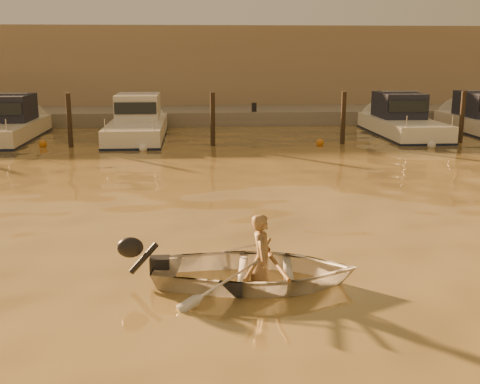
{
  "coord_description": "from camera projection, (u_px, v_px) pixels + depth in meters",
  "views": [
    {
      "loc": [
        -0.96,
        -8.84,
        3.52
      ],
      "look_at": [
        -0.04,
        2.85,
        0.75
      ],
      "focal_mm": 45.0,
      "sensor_mm": 36.0,
      "label": 1
    }
  ],
  "objects": [
    {
      "name": "ground_plane",
      "position": [
        256.0,
        280.0,
        9.46
      ],
      "size": [
        160.0,
        160.0,
        0.0
      ],
      "primitive_type": "plane",
      "color": "olive",
      "rests_on": "ground"
    },
    {
      "name": "dinghy",
      "position": [
        255.0,
        271.0,
        9.26
      ],
      "size": [
        3.36,
        2.57,
        0.65
      ],
      "primitive_type": "imported",
      "rotation": [
        0.0,
        0.0,
        1.46
      ],
      "color": "silver",
      "rests_on": "ground_plane"
    },
    {
      "name": "person",
      "position": [
        262.0,
        259.0,
        9.21
      ],
      "size": [
        0.39,
        0.55,
        1.41
      ],
      "primitive_type": "imported",
      "rotation": [
        0.0,
        0.0,
        1.46
      ],
      "color": "olive",
      "rests_on": "dinghy"
    },
    {
      "name": "outboard_motor",
      "position": [
        158.0,
        265.0,
        9.29
      ],
      "size": [
        0.94,
        0.5,
        0.7
      ],
      "primitive_type": null,
      "rotation": [
        0.0,
        0.0,
        -0.11
      ],
      "color": "black",
      "rests_on": "dinghy"
    },
    {
      "name": "oar_port",
      "position": [
        272.0,
        258.0,
        9.2
      ],
      "size": [
        0.27,
        2.1,
        0.13
      ],
      "primitive_type": "cylinder",
      "rotation": [
        1.54,
        0.0,
        0.1
      ],
      "color": "brown",
      "rests_on": "dinghy"
    },
    {
      "name": "oar_starboard",
      "position": [
        259.0,
        258.0,
        9.21
      ],
      "size": [
        0.65,
        2.03,
        0.13
      ],
      "primitive_type": "cylinder",
      "rotation": [
        1.54,
        0.0,
        -0.29
      ],
      "color": "brown",
      "rests_on": "dinghy"
    },
    {
      "name": "moored_boat_1",
      "position": [
        5.0,
        124.0,
        24.18
      ],
      "size": [
        2.32,
        6.88,
        1.75
      ],
      "primitive_type": null,
      "color": "beige",
      "rests_on": "ground_plane"
    },
    {
      "name": "moored_boat_2",
      "position": [
        137.0,
        123.0,
        24.59
      ],
      "size": [
        2.18,
        7.33,
        1.75
      ],
      "primitive_type": null,
      "color": "white",
      "rests_on": "ground_plane"
    },
    {
      "name": "moored_boat_4",
      "position": [
        403.0,
        120.0,
        25.45
      ],
      "size": [
        2.21,
        6.83,
        1.75
      ],
      "primitive_type": null,
      "color": "white",
      "rests_on": "ground_plane"
    },
    {
      "name": "piling_1",
      "position": [
        70.0,
        123.0,
        22.22
      ],
      "size": [
        0.18,
        0.18,
        2.2
      ],
      "primitive_type": "cylinder",
      "color": "#2D2319",
      "rests_on": "ground_plane"
    },
    {
      "name": "piling_2",
      "position": [
        213.0,
        122.0,
        22.62
      ],
      "size": [
        0.18,
        0.18,
        2.2
      ],
      "primitive_type": "cylinder",
      "color": "#2D2319",
      "rests_on": "ground_plane"
    },
    {
      "name": "piling_3",
      "position": [
        343.0,
        120.0,
        23.01
      ],
      "size": [
        0.18,
        0.18,
        2.2
      ],
      "primitive_type": "cylinder",
      "color": "#2D2319",
      "rests_on": "ground_plane"
    },
    {
      "name": "piling_4",
      "position": [
        462.0,
        119.0,
        23.37
      ],
      "size": [
        0.18,
        0.18,
        2.2
      ],
      "primitive_type": "cylinder",
      "color": "#2D2319",
      "rests_on": "ground_plane"
    },
    {
      "name": "fender_b",
      "position": [
        43.0,
        144.0,
        22.47
      ],
      "size": [
        0.3,
        0.3,
        0.3
      ],
      "primitive_type": "sphere",
      "color": "#C56C17",
      "rests_on": "ground_plane"
    },
    {
      "name": "fender_c",
      "position": [
        143.0,
        148.0,
        21.53
      ],
      "size": [
        0.3,
        0.3,
        0.3
      ],
      "primitive_type": "sphere",
      "color": "white",
      "rests_on": "ground_plane"
    },
    {
      "name": "fender_d",
      "position": [
        320.0,
        143.0,
        22.79
      ],
      "size": [
        0.3,
        0.3,
        0.3
      ],
      "primitive_type": "sphere",
      "color": "#C96D17",
      "rests_on": "ground_plane"
    },
    {
      "name": "fender_e",
      "position": [
        432.0,
        145.0,
        22.24
      ],
      "size": [
        0.3,
        0.3,
        0.3
      ],
      "primitive_type": "sphere",
      "color": "silver",
      "rests_on": "ground_plane"
    },
    {
      "name": "quay",
      "position": [
        212.0,
        119.0,
        30.28
      ],
      "size": [
        52.0,
        4.0,
        1.0
      ],
      "primitive_type": "cube",
      "color": "gray",
      "rests_on": "ground_plane"
    },
    {
      "name": "waterfront_building",
      "position": [
        208.0,
        70.0,
        35.1
      ],
      "size": [
        46.0,
        7.0,
        4.8
      ],
      "primitive_type": "cube",
      "color": "#9E8466",
      "rests_on": "quay"
    }
  ]
}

